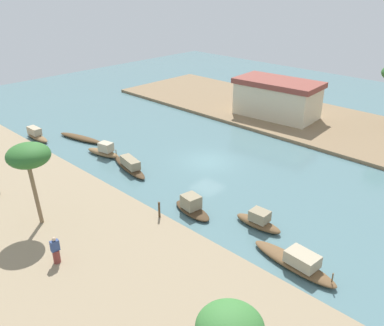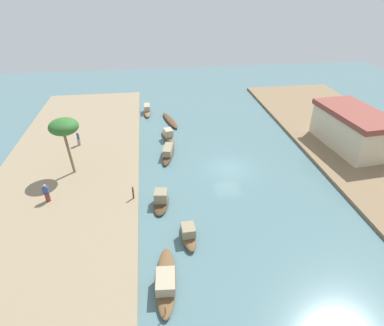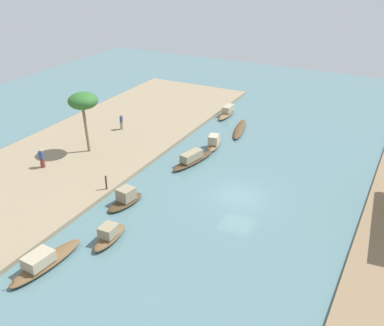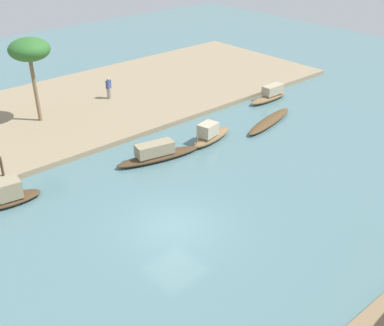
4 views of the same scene
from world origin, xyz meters
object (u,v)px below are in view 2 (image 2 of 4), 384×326
Objects in this scene: sampan_upstream_small at (188,234)px; sampan_with_tall_canopy at (161,200)px; person_by_mooring at (78,139)px; person_on_near_bank at (47,194)px; sampan_open_hull at (168,152)px; mooring_post at (133,193)px; sampan_with_red_awning at (166,281)px; palm_tree_left_near at (64,127)px; sampan_near_left_bank at (147,110)px; riverside_building at (353,129)px; sampan_foreground at (168,135)px; sampan_downstream_large at (170,120)px.

sampan_with_tall_canopy is at bearing -160.56° from sampan_upstream_small.
person_on_near_bank is at bearing -25.78° from person_by_mooring.
sampan_open_hull is 8.29m from mooring_post.
palm_tree_left_near is (-13.72, -7.79, 4.52)m from sampan_with_red_awning.
sampan_near_left_bank is 11.75m from person_by_mooring.
sampan_with_tall_canopy is at bearing 15.76° from person_by_mooring.
sampan_with_red_awning is 0.58× the size of riverside_building.
riverside_building reaches higher than sampan_with_red_awning.
sampan_near_left_bank is 0.39× the size of riverside_building.
sampan_upstream_small is at bearing 14.62° from sampan_open_hull.
mooring_post is at bearing 9.25° from person_by_mooring.
sampan_with_tall_canopy is 0.95× the size of sampan_foreground.
sampan_downstream_large is 1.49× the size of sampan_foreground.
palm_tree_left_near reaches higher than sampan_with_tall_canopy.
sampan_foreground is 19.95m from riverside_building.
person_by_mooring is 1.40× the size of mooring_post.
person_on_near_bank is at bearing -43.95° from sampan_open_hull.
sampan_with_red_awning is 1.48× the size of sampan_near_left_bank.
sampan_open_hull is at bearing 51.83° from person_by_mooring.
sampan_near_left_bank is (-3.35, -2.84, 0.22)m from sampan_downstream_large.
sampan_open_hull is at bearing -179.95° from sampan_with_tall_canopy.
sampan_open_hull is 1.44× the size of sampan_foreground.
sampan_foreground is at bearing -171.07° from sampan_open_hull.
palm_tree_left_near is at bearing -91.99° from riverside_building.
person_on_near_bank is (-5.57, -10.90, 0.59)m from sampan_upstream_small.
sampan_with_tall_canopy reaches higher than sampan_upstream_small.
sampan_with_red_awning is 1.66× the size of sampan_upstream_small.
mooring_post reaches higher than sampan_foreground.
riverside_building is (13.18, 21.43, 1.92)m from sampan_near_left_bank.
sampan_open_hull is 0.56× the size of riverside_building.
palm_tree_left_near reaches higher than person_by_mooring.
sampan_with_red_awning is 1.49× the size of sampan_foreground.
sampan_with_tall_canopy is 0.66× the size of sampan_open_hull.
riverside_building is at bearing 63.48° from sampan_foreground.
palm_tree_left_near is (-4.32, 1.25, 3.90)m from person_on_near_bank.
sampan_open_hull is (8.71, -0.85, 0.19)m from sampan_downstream_large.
sampan_near_left_bank is 2.35× the size of person_by_mooring.
sampan_foreground is 15.21m from person_on_near_bank.
sampan_open_hull is 1.43× the size of sampan_near_left_bank.
sampan_foreground is at bearing -109.72° from riverside_building.
sampan_with_red_awning is 13.06m from person_on_near_bank.
sampan_foreground is 1.11× the size of sampan_upstream_small.
person_by_mooring is 6.86m from palm_tree_left_near.
person_on_near_bank reaches higher than mooring_post.
sampan_open_hull is at bearing 105.96° from palm_tree_left_near.
sampan_open_hull is 9.97m from person_by_mooring.
sampan_upstream_small is (24.56, 2.49, 0.01)m from sampan_near_left_bank.
mooring_post reaches higher than sampan_with_red_awning.
sampan_with_red_awning is at bearing -16.27° from sampan_foreground.
sampan_with_red_awning is (16.34, -1.35, 0.00)m from sampan_open_hull.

